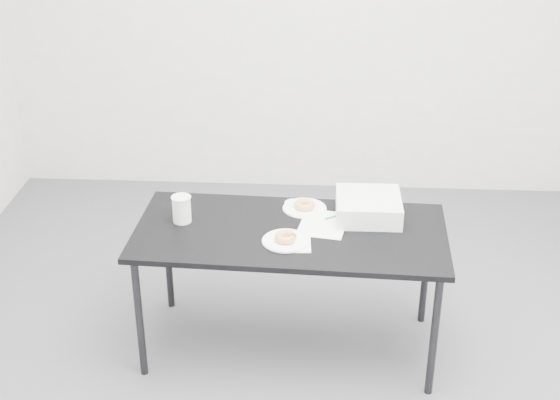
# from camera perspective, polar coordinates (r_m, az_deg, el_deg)

# --- Properties ---
(floor) EXTENTS (4.00, 4.00, 0.00)m
(floor) POSITION_cam_1_polar(r_m,az_deg,el_deg) (4.03, 0.01, -11.21)
(floor) COLOR #46474B
(floor) RESTS_ON ground
(wall_back) EXTENTS (4.00, 0.02, 2.70)m
(wall_back) POSITION_cam_1_polar(r_m,az_deg,el_deg) (5.30, 1.30, 14.42)
(wall_back) COLOR silver
(wall_back) RESTS_ON floor
(table) EXTENTS (1.52, 0.76, 0.68)m
(table) POSITION_cam_1_polar(r_m,az_deg,el_deg) (3.75, 0.76, -2.91)
(table) COLOR black
(table) RESTS_ON floor
(scorecard) EXTENTS (0.26, 0.31, 0.00)m
(scorecard) POSITION_cam_1_polar(r_m,az_deg,el_deg) (3.78, 3.17, -1.76)
(scorecard) COLOR white
(scorecard) RESTS_ON table
(logo_patch) EXTENTS (0.05, 0.05, 0.00)m
(logo_patch) POSITION_cam_1_polar(r_m,az_deg,el_deg) (3.85, 4.43, -1.15)
(logo_patch) COLOR green
(logo_patch) RESTS_ON scorecard
(pen) EXTENTS (0.11, 0.08, 0.01)m
(pen) POSITION_cam_1_polar(r_m,az_deg,el_deg) (3.84, 4.13, -1.16)
(pen) COLOR #0D9761
(pen) RESTS_ON scorecard
(napkin) EXTENTS (0.16, 0.16, 0.00)m
(napkin) POSITION_cam_1_polar(r_m,az_deg,el_deg) (3.60, 1.03, -3.26)
(napkin) COLOR white
(napkin) RESTS_ON table
(plate_near) EXTENTS (0.22, 0.22, 0.01)m
(plate_near) POSITION_cam_1_polar(r_m,az_deg,el_deg) (3.62, 0.42, -3.01)
(plate_near) COLOR white
(plate_near) RESTS_ON napkin
(donut_near) EXTENTS (0.11, 0.11, 0.03)m
(donut_near) POSITION_cam_1_polar(r_m,az_deg,el_deg) (3.61, 0.42, -2.73)
(donut_near) COLOR #CA7E40
(donut_near) RESTS_ON plate_near
(plate_far) EXTENTS (0.22, 0.22, 0.01)m
(plate_far) POSITION_cam_1_polar(r_m,az_deg,el_deg) (3.92, 1.81, -0.61)
(plate_far) COLOR white
(plate_far) RESTS_ON table
(donut_far) EXTENTS (0.11, 0.11, 0.03)m
(donut_far) POSITION_cam_1_polar(r_m,az_deg,el_deg) (3.91, 1.81, -0.35)
(donut_far) COLOR #CA7E40
(donut_far) RESTS_ON plate_far
(coffee_cup) EXTENTS (0.09, 0.09, 0.14)m
(coffee_cup) POSITION_cam_1_polar(r_m,az_deg,el_deg) (3.80, -7.20, -0.65)
(coffee_cup) COLOR silver
(coffee_cup) RESTS_ON table
(cup_lid) EXTENTS (0.09, 0.09, 0.01)m
(cup_lid) POSITION_cam_1_polar(r_m,az_deg,el_deg) (3.96, 0.98, -0.25)
(cup_lid) COLOR white
(cup_lid) RESTS_ON table
(bakery_box) EXTENTS (0.32, 0.32, 0.10)m
(bakery_box) POSITION_cam_1_polar(r_m,az_deg,el_deg) (3.85, 6.48, -0.49)
(bakery_box) COLOR silver
(bakery_box) RESTS_ON table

